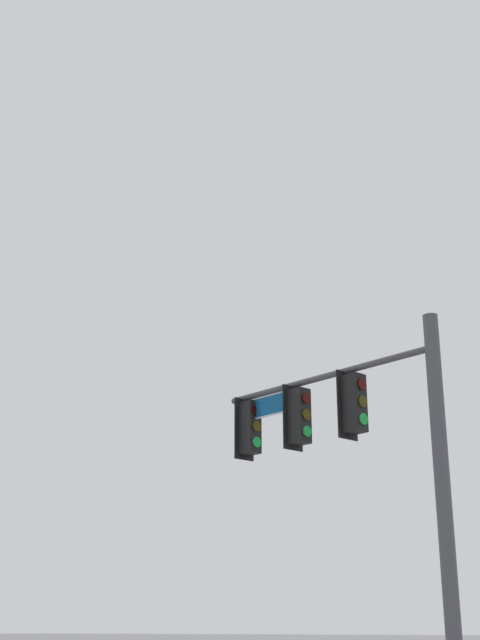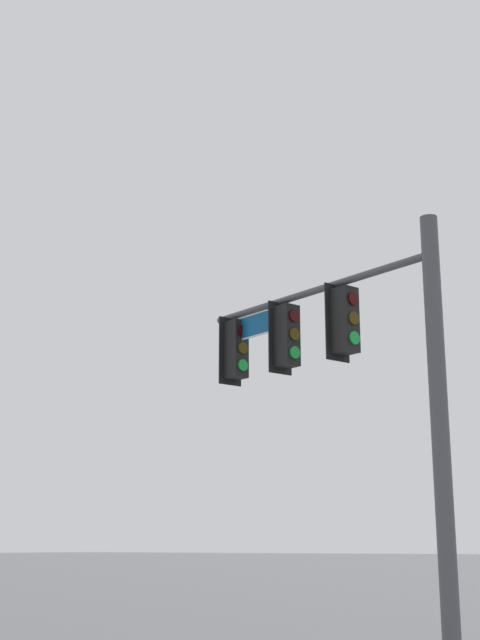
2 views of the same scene
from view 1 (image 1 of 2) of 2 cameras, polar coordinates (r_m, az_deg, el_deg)
name	(u,v)px [view 1 (image 1 of 2)]	position (r m, az deg, el deg)	size (l,w,h in m)	color
signal_pole_near	(357,447)	(16.64, 7.50, -8.08)	(5.21, 1.59, 6.59)	#47474C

